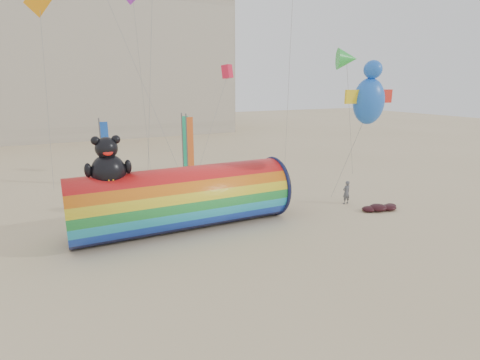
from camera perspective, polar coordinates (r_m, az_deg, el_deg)
name	(u,v)px	position (r m, az deg, el deg)	size (l,w,h in m)	color
ground	(244,231)	(20.22, 0.62, -7.72)	(160.00, 160.00, 0.00)	#CCB58C
hotel_building	(19,64)	(62.79, -30.66, 14.94)	(60.40, 15.40, 20.60)	#B7AD99
windsock_assembly	(183,197)	(20.24, -8.72, -2.53)	(11.61, 3.53, 5.35)	red
kite_handler	(346,192)	(25.33, 15.90, -1.83)	(0.56, 0.37, 1.55)	#515258
fabric_bundle	(380,207)	(24.89, 20.54, -3.94)	(2.62, 1.35, 0.41)	#3D0B11
festival_banners	(162,145)	(32.07, -11.74, 5.18)	(7.73, 2.33, 5.20)	#59595E
flying_kites	(200,3)	(23.08, -6.16, 25.24)	(24.54, 14.22, 10.92)	#EF570C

